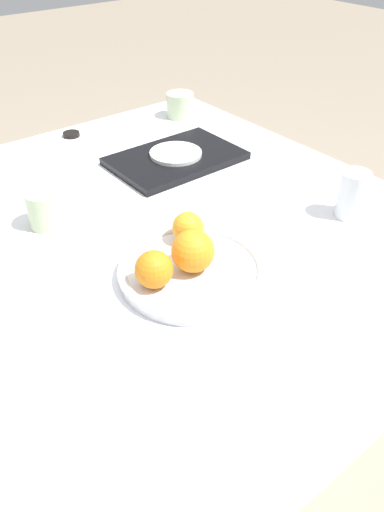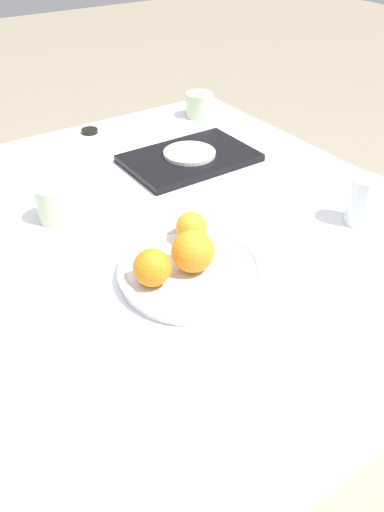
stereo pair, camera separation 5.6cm
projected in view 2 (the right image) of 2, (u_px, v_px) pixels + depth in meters
The scene contains 12 objects.
ground_plane at pixel (156, 397), 1.61m from camera, with size 12.00×12.00×0.00m, color gray.
table at pixel (150, 316), 1.40m from camera, with size 1.16×1.08×0.72m.
fruit_platter at pixel (192, 270), 0.96m from camera, with size 0.29×0.29×0.03m.
orange_0 at pixel (192, 227), 1.01m from camera, with size 0.06×0.06×0.06m.
orange_1 at pixel (193, 251), 0.93m from camera, with size 0.08×0.08×0.08m.
orange_2 at pixel (152, 268), 0.90m from camera, with size 0.07×0.07×0.07m.
water_glass at pixel (363, 201), 1.09m from camera, with size 0.07×0.07×0.11m.
serving_tray at pixel (189, 158), 1.37m from camera, with size 0.35×0.23×0.02m.
side_plate at pixel (189, 153), 1.36m from camera, with size 0.14×0.14×0.01m.
cup_0 at pixel (199, 105), 1.62m from camera, with size 0.09×0.09×0.08m.
cup_1 at pixel (54, 203), 1.11m from camera, with size 0.08×0.08×0.08m.
soy_dish at pixel (90, 131), 1.53m from camera, with size 0.05×0.05×0.01m.
Camera 2 is at (-0.47, -0.91, 1.33)m, focal length 35.00 mm.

